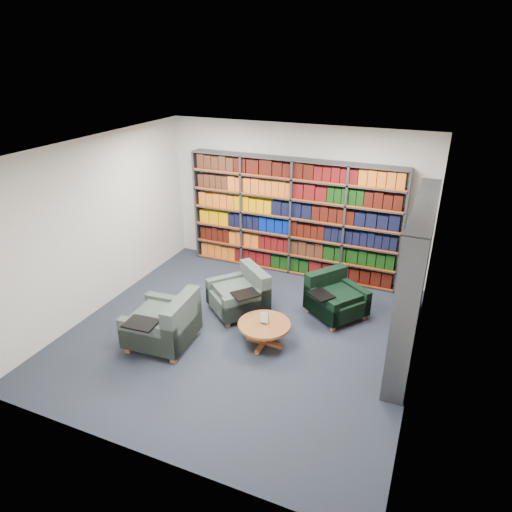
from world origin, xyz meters
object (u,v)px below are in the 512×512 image
at_px(chair_green_right, 334,298).
at_px(chair_teal_front, 167,325).
at_px(chair_teal_left, 242,295).
at_px(coffee_table, 264,328).

bearing_deg(chair_green_right, chair_teal_front, -138.62).
bearing_deg(chair_teal_left, chair_teal_front, -116.01).
relative_size(chair_green_right, coffee_table, 1.42).
bearing_deg(chair_teal_front, chair_green_right, 41.38).
distance_m(chair_teal_left, chair_teal_front, 1.42).
height_order(chair_teal_left, chair_teal_front, chair_teal_front).
bearing_deg(coffee_table, chair_teal_left, 132.91).
bearing_deg(coffee_table, chair_teal_front, -157.41).
height_order(chair_green_right, chair_teal_front, chair_teal_front).
xyz_separation_m(chair_teal_left, coffee_table, (0.68, -0.74, -0.01)).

